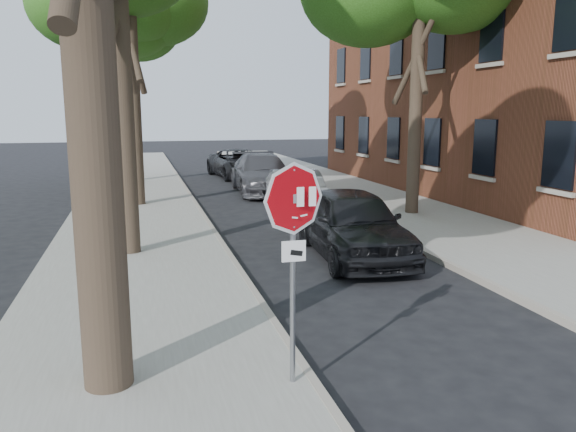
% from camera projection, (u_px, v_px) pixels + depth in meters
% --- Properties ---
extents(ground, '(120.00, 120.00, 0.00)m').
position_uv_depth(ground, '(348.00, 383.00, 6.86)').
color(ground, black).
rests_on(ground, ground).
extents(sidewalk_left, '(4.00, 55.00, 0.12)m').
position_uv_depth(sidewalk_left, '(136.00, 216.00, 17.61)').
color(sidewalk_left, gray).
rests_on(sidewalk_left, ground).
extents(sidewalk_right, '(4.00, 55.00, 0.12)m').
position_uv_depth(sidewalk_right, '(385.00, 204.00, 19.77)').
color(sidewalk_right, gray).
rests_on(sidewalk_right, ground).
extents(curb_left, '(0.12, 55.00, 0.13)m').
position_uv_depth(curb_left, '(201.00, 213.00, 18.13)').
color(curb_left, '#9E9384').
rests_on(curb_left, ground).
extents(curb_right, '(0.12, 55.00, 0.13)m').
position_uv_depth(curb_right, '(330.00, 207.00, 19.25)').
color(curb_right, '#9E9384').
rests_on(curb_right, ground).
extents(apartment_building, '(12.20, 20.20, 15.30)m').
position_uv_depth(apartment_building, '(555.00, 0.00, 22.32)').
color(apartment_building, brown).
rests_on(apartment_building, ground).
extents(stop_sign, '(0.76, 0.34, 2.61)m').
position_uv_depth(stop_sign, '(293.00, 231.00, 6.30)').
color(stop_sign, gray).
rests_on(stop_sign, sidewalk_left).
extents(tree_far, '(5.29, 4.91, 9.33)m').
position_uv_depth(tree_far, '(122.00, 22.00, 24.89)').
color(tree_far, black).
rests_on(tree_far, sidewalk_left).
extents(car_a, '(2.17, 4.74, 1.58)m').
position_uv_depth(car_a, '(353.00, 223.00, 12.69)').
color(car_a, black).
rests_on(car_a, ground).
extents(car_b, '(1.79, 4.33, 1.40)m').
position_uv_depth(car_b, '(298.00, 193.00, 18.14)').
color(car_b, gray).
rests_on(car_b, ground).
extents(car_c, '(2.48, 5.52, 1.57)m').
position_uv_depth(car_c, '(262.00, 173.00, 22.97)').
color(car_c, '#454549').
rests_on(car_c, ground).
extents(car_d, '(2.89, 5.34, 1.42)m').
position_uv_depth(car_d, '(239.00, 163.00, 28.28)').
color(car_d, black).
rests_on(car_d, ground).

